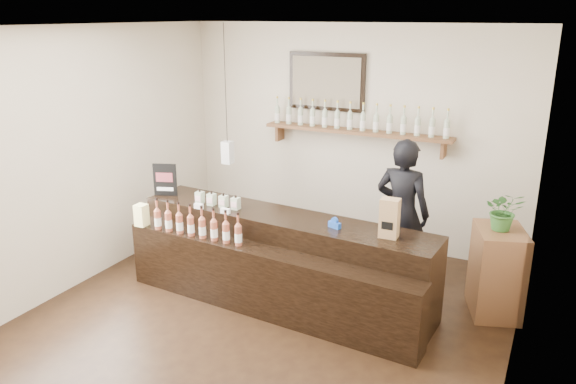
# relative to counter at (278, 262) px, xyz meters

# --- Properties ---
(ground) EXTENTS (5.00, 5.00, 0.00)m
(ground) POSITION_rel_counter_xyz_m (0.07, -0.58, -0.43)
(ground) COLOR black
(ground) RESTS_ON ground
(room_shell) EXTENTS (5.00, 5.00, 5.00)m
(room_shell) POSITION_rel_counter_xyz_m (0.07, -0.58, 1.27)
(room_shell) COLOR beige
(room_shell) RESTS_ON ground
(back_wall_decor) EXTENTS (2.66, 0.96, 1.69)m
(back_wall_decor) POSITION_rel_counter_xyz_m (-0.07, 1.79, 1.32)
(back_wall_decor) COLOR brown
(back_wall_decor) RESTS_ON ground
(counter) EXTENTS (3.29, 1.08, 1.07)m
(counter) POSITION_rel_counter_xyz_m (0.00, 0.00, 0.00)
(counter) COLOR black
(counter) RESTS_ON ground
(promo_sign) EXTENTS (0.26, 0.11, 0.37)m
(promo_sign) POSITION_rel_counter_xyz_m (-1.50, 0.12, 0.67)
(promo_sign) COLOR black
(promo_sign) RESTS_ON counter
(paper_bag) EXTENTS (0.18, 0.14, 0.38)m
(paper_bag) POSITION_rel_counter_xyz_m (1.15, 0.04, 0.67)
(paper_bag) COLOR #A2784E
(paper_bag) RESTS_ON counter
(tape_dispenser) EXTENTS (0.14, 0.09, 0.11)m
(tape_dispenser) POSITION_rel_counter_xyz_m (0.61, 0.03, 0.52)
(tape_dispenser) COLOR #1846A9
(tape_dispenser) RESTS_ON counter
(side_cabinet) EXTENTS (0.62, 0.72, 0.89)m
(side_cabinet) POSITION_rel_counter_xyz_m (2.07, 0.75, 0.02)
(side_cabinet) COLOR brown
(side_cabinet) RESTS_ON ground
(potted_plant) EXTENTS (0.42, 0.39, 0.40)m
(potted_plant) POSITION_rel_counter_xyz_m (2.07, 0.75, 0.66)
(potted_plant) COLOR #306428
(potted_plant) RESTS_ON side_cabinet
(shopkeeper) EXTENTS (0.72, 0.50, 1.87)m
(shopkeeper) POSITION_rel_counter_xyz_m (1.03, 0.97, 0.51)
(shopkeeper) COLOR black
(shopkeeper) RESTS_ON ground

